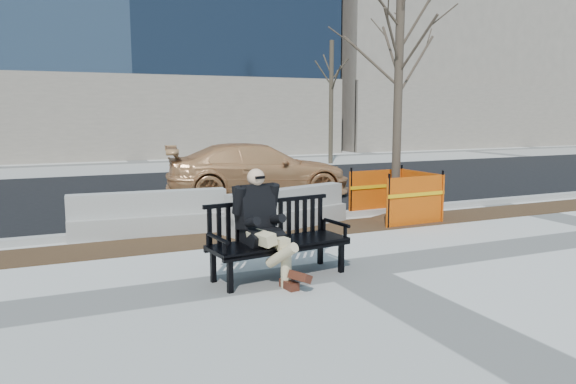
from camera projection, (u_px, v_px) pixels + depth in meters
name	position (u px, v px, depth m)	size (l,w,h in m)	color
ground	(347.00, 269.00, 8.09)	(120.00, 120.00, 0.00)	beige
mulch_strip	(278.00, 233.00, 10.44)	(40.00, 1.20, 0.02)	#47301C
asphalt_street	(195.00, 191.00, 16.05)	(60.00, 10.40, 0.01)	black
curb	(260.00, 221.00, 11.29)	(60.00, 0.25, 0.12)	#9E9B93
bench	(279.00, 277.00, 7.69)	(2.01, 0.72, 1.07)	black
seated_man	(260.00, 279.00, 7.60)	(0.65, 1.08, 1.52)	black
tree_fence	(395.00, 219.00, 11.81)	(2.16, 2.16, 5.41)	#EA5C0A
sedan	(259.00, 196.00, 15.06)	(2.00, 4.93, 1.43)	tan
jersey_barrier_left	(150.00, 235.00, 10.34)	(2.87, 0.57, 0.82)	#A09D95
jersey_barrier_right	(287.00, 228.00, 10.96)	(2.77, 0.55, 0.79)	gray
far_tree_right	(330.00, 163.00, 24.52)	(2.12, 2.12, 5.73)	#4A3F2F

